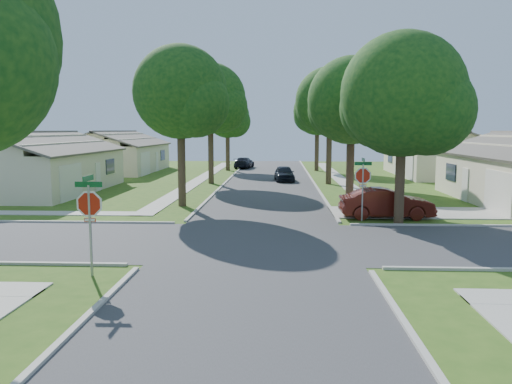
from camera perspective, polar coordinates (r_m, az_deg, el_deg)
The scene contains 20 objects.
ground at distance 19.23m, azimuth 0.26°, elevation -5.75°, with size 100.00×100.00×0.00m, color #305417.
road_ns at distance 19.23m, azimuth 0.26°, elevation -5.74°, with size 7.00×100.00×0.02m, color #333335.
sidewalk_ne at distance 45.24m, azimuth 9.43°, elevation 1.61°, with size 1.20×40.00×0.04m, color #9E9B91.
sidewalk_nw at distance 45.46m, azimuth -6.03°, elevation 1.69°, with size 1.20×40.00×0.04m, color #9E9B91.
driveway at distance 27.12m, azimuth 17.86°, elevation -2.26°, with size 8.80×3.60×0.05m, color #9E9B91.
stop_sign_sw at distance 15.24m, azimuth -18.50°, elevation -1.75°, with size 1.05×0.80×2.98m.
stop_sign_ne at distance 23.86m, azimuth 12.11°, elevation 1.54°, with size 1.05×0.80×2.98m.
tree_e_near at distance 28.05m, azimuth 10.97°, elevation 9.77°, with size 4.97×4.80×8.28m.
tree_e_mid at distance 39.98m, azimuth 8.52°, elevation 9.86°, with size 5.59×5.40×9.21m.
tree_e_far at distance 52.91m, azimuth 7.08°, elevation 8.89°, with size 5.17×5.00×8.72m.
tree_w_near at distance 28.33m, azimuth -8.53°, elevation 10.75°, with size 5.38×5.20×8.97m.
tree_w_mid at distance 40.17m, azimuth -5.16°, elevation 10.23°, with size 5.80×5.60×9.56m.
tree_w_far at distance 53.03m, azimuth -3.22°, elevation 8.42°, with size 4.76×4.60×8.04m.
tree_ne_corner at distance 23.64m, azimuth 16.57°, elevation 10.00°, with size 5.80×5.60×8.66m.
house_ne_far at distance 50.16m, azimuth 20.38°, elevation 3.50°, with size 8.42×13.60×4.23m.
house_nw_near at distance 37.78m, azimuth -23.71°, elevation 2.31°, with size 8.42×13.60×4.23m.
house_nw_far at distance 53.51m, azimuth -15.62°, elevation 3.88°, with size 8.42×13.60×4.23m.
car_driveway at distance 25.03m, azimuth 14.67°, elevation -1.26°, with size 1.56×4.47×1.47m, color #4A150F.
car_curb_east at distance 42.01m, azimuth 3.25°, elevation 2.14°, with size 1.54×3.83×1.30m, color black.
car_curb_west at distance 56.26m, azimuth -1.37°, elevation 3.36°, with size 1.72×4.22×1.22m, color black.
Camera 1 is at (0.80, -18.73, 4.28)m, focal length 35.00 mm.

